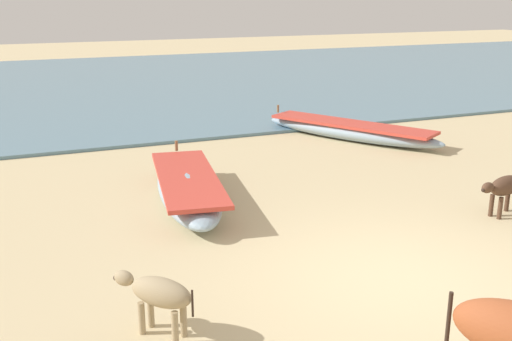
% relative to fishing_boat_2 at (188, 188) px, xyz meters
% --- Properties ---
extents(ground, '(80.00, 80.00, 0.00)m').
position_rel_fishing_boat_2_xyz_m(ground, '(1.65, -3.89, -0.27)').
color(ground, '#CCB789').
extents(sea_water, '(60.00, 20.00, 0.08)m').
position_rel_fishing_boat_2_xyz_m(sea_water, '(1.65, 14.18, -0.23)').
color(sea_water, slate).
rests_on(sea_water, ground).
extents(fishing_boat_2, '(1.58, 3.88, 0.69)m').
position_rel_fishing_boat_2_xyz_m(fishing_boat_2, '(0.00, 0.00, 0.00)').
color(fishing_boat_2, '#8CA5B7').
rests_on(fishing_boat_2, ground).
extents(fishing_boat_5, '(3.13, 4.55, 0.62)m').
position_rel_fishing_boat_2_xyz_m(fishing_boat_5, '(4.99, 2.95, -0.03)').
color(fishing_boat_5, '#8CA5B7').
rests_on(fishing_boat_5, ground).
extents(calf_near_dark, '(1.01, 0.44, 0.66)m').
position_rel_fishing_boat_2_xyz_m(calf_near_dark, '(4.54, -2.54, 0.21)').
color(calf_near_dark, '#4C3323').
rests_on(calf_near_dark, ground).
extents(calf_far_dun, '(0.79, 0.88, 0.66)m').
position_rel_fishing_boat_2_xyz_m(calf_far_dun, '(-1.45, -3.91, 0.21)').
color(calf_far_dun, tan).
rests_on(calf_far_dun, ground).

